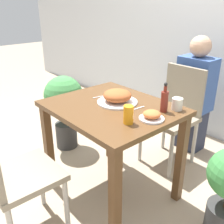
% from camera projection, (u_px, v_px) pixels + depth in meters
% --- Properties ---
extents(ground_plane, '(16.00, 16.00, 0.00)m').
position_uv_depth(ground_plane, '(112.00, 190.00, 2.19)').
color(ground_plane, tan).
extents(dining_table, '(0.91, 0.76, 0.77)m').
position_uv_depth(dining_table, '(112.00, 122.00, 1.94)').
color(dining_table, brown).
rests_on(dining_table, ground_plane).
extents(chair_near, '(0.42, 0.42, 0.92)m').
position_uv_depth(chair_near, '(10.00, 171.00, 1.57)').
color(chair_near, gray).
rests_on(chair_near, ground_plane).
extents(chair_far, '(0.42, 0.42, 0.92)m').
position_uv_depth(chair_far, '(175.00, 110.00, 2.43)').
color(chair_far, gray).
rests_on(chair_far, ground_plane).
extents(food_plate, '(0.30, 0.30, 0.10)m').
position_uv_depth(food_plate, '(117.00, 97.00, 1.92)').
color(food_plate, white).
rests_on(food_plate, dining_table).
extents(side_plate, '(0.16, 0.16, 0.06)m').
position_uv_depth(side_plate, '(152.00, 116.00, 1.66)').
color(side_plate, white).
rests_on(side_plate, dining_table).
extents(drink_cup, '(0.07, 0.07, 0.08)m').
position_uv_depth(drink_cup, '(177.00, 104.00, 1.80)').
color(drink_cup, silver).
rests_on(drink_cup, dining_table).
extents(juice_glass, '(0.06, 0.06, 0.12)m').
position_uv_depth(juice_glass, '(128.00, 115.00, 1.60)').
color(juice_glass, orange).
rests_on(juice_glass, dining_table).
extents(sauce_bottle, '(0.05, 0.05, 0.21)m').
position_uv_depth(sauce_bottle, '(164.00, 100.00, 1.76)').
color(sauce_bottle, maroon).
rests_on(sauce_bottle, dining_table).
extents(fork_utensil, '(0.03, 0.16, 0.00)m').
position_uv_depth(fork_utensil, '(102.00, 96.00, 2.07)').
color(fork_utensil, silver).
rests_on(fork_utensil, dining_table).
extents(spoon_utensil, '(0.02, 0.19, 0.00)m').
position_uv_depth(spoon_utensil, '(135.00, 109.00, 1.82)').
color(spoon_utensil, silver).
rests_on(spoon_utensil, dining_table).
extents(potted_plant_left, '(0.39, 0.39, 0.78)m').
position_uv_depth(potted_plant_left, '(64.00, 103.00, 2.67)').
color(potted_plant_left, '#333333').
rests_on(potted_plant_left, ground_plane).
extents(person_figure, '(0.34, 0.22, 1.17)m').
position_uv_depth(person_figure, '(194.00, 96.00, 2.62)').
color(person_figure, '#2D3347').
rests_on(person_figure, ground_plane).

